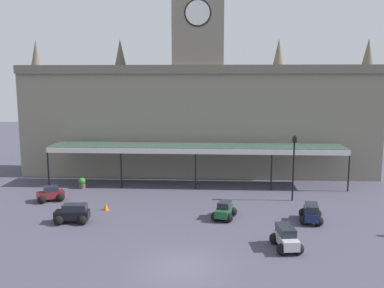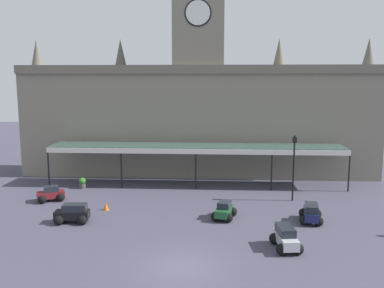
{
  "view_description": "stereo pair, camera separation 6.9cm",
  "coord_description": "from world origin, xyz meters",
  "px_view_note": "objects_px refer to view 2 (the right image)",
  "views": [
    {
      "loc": [
        1.61,
        -19.74,
        9.47
      ],
      "look_at": [
        0.0,
        9.56,
        4.85
      ],
      "focal_mm": 38.57,
      "sensor_mm": 36.0,
      "label": 1
    },
    {
      "loc": [
        1.68,
        -19.73,
        9.47
      ],
      "look_at": [
        0.0,
        9.56,
        4.85
      ],
      "focal_mm": 38.57,
      "sensor_mm": 36.0,
      "label": 2
    }
  ],
  "objects_px": {
    "car_silver_estate": "(286,239)",
    "victorian_lamppost": "(294,161)",
    "car_maroon_sedan": "(51,195)",
    "traffic_cone": "(106,206)",
    "car_navy_estate": "(311,214)",
    "car_black_estate": "(73,214)",
    "car_green_sedan": "(224,211)",
    "planter_near_kerb": "(82,183)"
  },
  "relations": [
    {
      "from": "car_black_estate",
      "to": "car_silver_estate",
      "type": "relative_size",
      "value": 0.99
    },
    {
      "from": "car_navy_estate",
      "to": "traffic_cone",
      "type": "height_order",
      "value": "car_navy_estate"
    },
    {
      "from": "car_silver_estate",
      "to": "traffic_cone",
      "type": "relative_size",
      "value": 4.09
    },
    {
      "from": "car_black_estate",
      "to": "victorian_lamppost",
      "type": "height_order",
      "value": "victorian_lamppost"
    },
    {
      "from": "victorian_lamppost",
      "to": "car_silver_estate",
      "type": "bearing_deg",
      "value": -102.46
    },
    {
      "from": "planter_near_kerb",
      "to": "victorian_lamppost",
      "type": "bearing_deg",
      "value": -8.64
    },
    {
      "from": "car_green_sedan",
      "to": "victorian_lamppost",
      "type": "relative_size",
      "value": 0.42
    },
    {
      "from": "car_green_sedan",
      "to": "car_black_estate",
      "type": "distance_m",
      "value": 10.21
    },
    {
      "from": "car_green_sedan",
      "to": "planter_near_kerb",
      "type": "bearing_deg",
      "value": 149.5
    },
    {
      "from": "planter_near_kerb",
      "to": "car_green_sedan",
      "type": "bearing_deg",
      "value": -30.5
    },
    {
      "from": "car_navy_estate",
      "to": "victorian_lamppost",
      "type": "xyz_separation_m",
      "value": [
        -0.33,
        4.89,
        2.65
      ]
    },
    {
      "from": "car_black_estate",
      "to": "victorian_lamppost",
      "type": "bearing_deg",
      "value": 20.86
    },
    {
      "from": "victorian_lamppost",
      "to": "planter_near_kerb",
      "type": "bearing_deg",
      "value": 171.36
    },
    {
      "from": "car_maroon_sedan",
      "to": "traffic_cone",
      "type": "xyz_separation_m",
      "value": [
        4.92,
        -1.99,
        -0.22
      ]
    },
    {
      "from": "car_silver_estate",
      "to": "traffic_cone",
      "type": "bearing_deg",
      "value": 152.27
    },
    {
      "from": "car_navy_estate",
      "to": "victorian_lamppost",
      "type": "distance_m",
      "value": 5.57
    },
    {
      "from": "car_silver_estate",
      "to": "victorian_lamppost",
      "type": "xyz_separation_m",
      "value": [
        2.09,
        9.47,
        2.65
      ]
    },
    {
      "from": "car_green_sedan",
      "to": "victorian_lamppost",
      "type": "bearing_deg",
      "value": 39.75
    },
    {
      "from": "car_black_estate",
      "to": "victorian_lamppost",
      "type": "xyz_separation_m",
      "value": [
        15.57,
        5.93,
        2.65
      ]
    },
    {
      "from": "car_maroon_sedan",
      "to": "car_silver_estate",
      "type": "bearing_deg",
      "value": -26.12
    },
    {
      "from": "car_navy_estate",
      "to": "car_silver_estate",
      "type": "xyz_separation_m",
      "value": [
        -2.42,
        -4.58,
        0.0
      ]
    },
    {
      "from": "car_maroon_sedan",
      "to": "car_navy_estate",
      "type": "bearing_deg",
      "value": -10.85
    },
    {
      "from": "victorian_lamppost",
      "to": "traffic_cone",
      "type": "height_order",
      "value": "victorian_lamppost"
    },
    {
      "from": "car_navy_estate",
      "to": "car_green_sedan",
      "type": "xyz_separation_m",
      "value": [
        -5.78,
        0.35,
        -0.06
      ]
    },
    {
      "from": "car_green_sedan",
      "to": "car_black_estate",
      "type": "bearing_deg",
      "value": -172.16
    },
    {
      "from": "car_green_sedan",
      "to": "victorian_lamppost",
      "type": "xyz_separation_m",
      "value": [
        5.46,
        4.54,
        2.72
      ]
    },
    {
      "from": "car_maroon_sedan",
      "to": "car_navy_estate",
      "type": "height_order",
      "value": "car_navy_estate"
    },
    {
      "from": "car_maroon_sedan",
      "to": "traffic_cone",
      "type": "height_order",
      "value": "car_maroon_sedan"
    },
    {
      "from": "car_green_sedan",
      "to": "car_silver_estate",
      "type": "height_order",
      "value": "car_silver_estate"
    },
    {
      "from": "traffic_cone",
      "to": "car_navy_estate",
      "type": "bearing_deg",
      "value": -6.79
    },
    {
      "from": "car_maroon_sedan",
      "to": "traffic_cone",
      "type": "relative_size",
      "value": 3.93
    },
    {
      "from": "car_navy_estate",
      "to": "victorian_lamppost",
      "type": "height_order",
      "value": "victorian_lamppost"
    },
    {
      "from": "car_black_estate",
      "to": "planter_near_kerb",
      "type": "relative_size",
      "value": 2.42
    },
    {
      "from": "car_green_sedan",
      "to": "traffic_cone",
      "type": "bearing_deg",
      "value": 170.99
    },
    {
      "from": "car_maroon_sedan",
      "to": "car_black_estate",
      "type": "distance_m",
      "value": 5.85
    },
    {
      "from": "car_silver_estate",
      "to": "car_black_estate",
      "type": "bearing_deg",
      "value": 165.29
    },
    {
      "from": "car_navy_estate",
      "to": "planter_near_kerb",
      "type": "relative_size",
      "value": 2.47
    },
    {
      "from": "car_navy_estate",
      "to": "victorian_lamppost",
      "type": "bearing_deg",
      "value": 93.83
    },
    {
      "from": "car_black_estate",
      "to": "traffic_cone",
      "type": "height_order",
      "value": "car_black_estate"
    },
    {
      "from": "car_maroon_sedan",
      "to": "car_black_estate",
      "type": "relative_size",
      "value": 0.97
    },
    {
      "from": "car_silver_estate",
      "to": "car_navy_estate",
      "type": "bearing_deg",
      "value": 62.16
    },
    {
      "from": "traffic_cone",
      "to": "car_green_sedan",
      "type": "bearing_deg",
      "value": -9.01
    }
  ]
}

